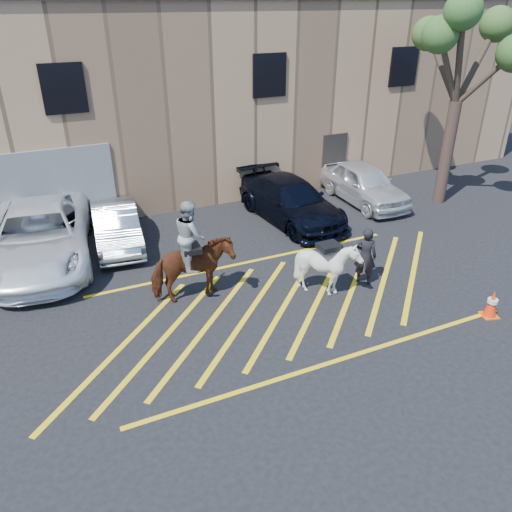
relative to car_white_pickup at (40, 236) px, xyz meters
name	(u,v)px	position (x,y,z in m)	size (l,w,h in m)	color
ground	(280,298)	(5.52, -4.85, -0.84)	(90.00, 90.00, 0.00)	black
car_white_pickup	(40,236)	(0.00, 0.00, 0.00)	(2.78, 6.04, 1.68)	white
car_silver_sedan	(116,226)	(2.25, 0.23, -0.20)	(1.36, 3.90, 1.28)	#99A1A7
car_blue_suv	(291,201)	(8.23, -0.32, -0.11)	(2.03, 4.99, 1.45)	black
car_white_suv	(364,184)	(11.62, 0.07, -0.10)	(1.74, 4.33, 1.47)	white
handler	(365,256)	(7.99, -5.06, -0.01)	(0.60, 0.40, 1.65)	black
warehouse	(154,88)	(5.51, 7.14, 2.81)	(32.42, 10.20, 7.30)	tan
hatching_zone	(286,304)	(5.52, -5.15, -0.83)	(12.60, 5.12, 0.01)	yellow
mounted_bay	(192,262)	(3.43, -3.95, 0.28)	(2.15, 1.08, 2.76)	brown
saddled_white	(327,267)	(6.75, -5.12, -0.05)	(1.29, 1.45, 1.56)	silver
traffic_cone	(492,304)	(9.89, -7.76, -0.47)	(0.47, 0.47, 0.73)	#FF610A
tree	(466,43)	(14.32, -1.14, 4.85)	(3.99, 4.37, 7.31)	#46322A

